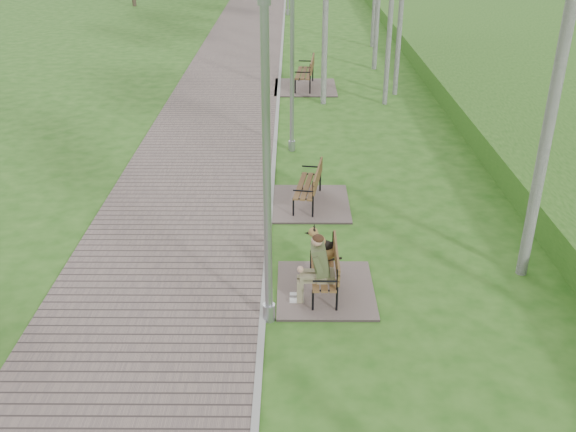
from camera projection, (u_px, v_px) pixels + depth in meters
The scene contains 7 objects.
walkway at pixel (237, 61), 25.31m from camera, with size 3.50×67.00×0.04m, color #6B5B57.
kerb at pixel (281, 61), 25.30m from camera, with size 0.10×67.00×0.05m, color #999993.
bench_main at pixel (321, 272), 10.28m from camera, with size 1.58×1.75×1.37m.
bench_second at pixel (308, 196), 13.36m from camera, with size 1.67×1.86×1.03m.
bench_third at pixel (304, 81), 21.61m from camera, with size 2.07×2.30×1.27m.
lamp_post_near at pixel (267, 184), 8.75m from camera, with size 0.19×0.19×4.84m.
lamp_post_second at pixel (292, 69), 15.39m from camera, with size 0.17×0.17×4.48m.
Camera 1 is at (0.44, -3.89, 5.75)m, focal length 40.00 mm.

